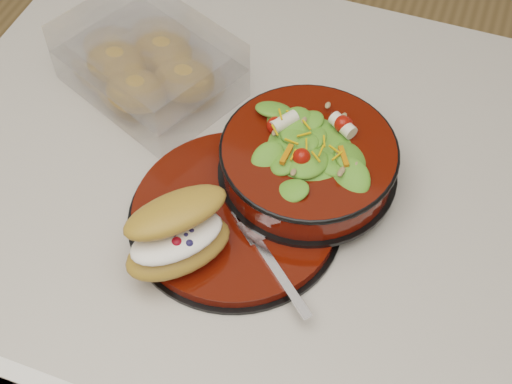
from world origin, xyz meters
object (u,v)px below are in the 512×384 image
(fork, at_px, (272,264))
(island_counter, at_px, (343,348))
(croissant, at_px, (179,235))
(pastry_box, at_px, (149,64))
(salad_bowl, at_px, (309,155))
(dinner_plate, at_px, (236,215))

(fork, bearing_deg, island_counter, 8.77)
(croissant, height_order, pastry_box, croissant)
(salad_bowl, xyz_separation_m, pastry_box, (-0.26, 0.09, -0.01))
(island_counter, bearing_deg, pastry_box, 166.31)
(dinner_plate, height_order, fork, fork)
(dinner_plate, distance_m, pastry_box, 0.27)
(island_counter, distance_m, fork, 0.50)
(salad_bowl, xyz_separation_m, croissant, (-0.10, -0.16, 0.00))
(dinner_plate, relative_size, croissant, 1.70)
(pastry_box, bearing_deg, salad_bowl, 4.56)
(island_counter, height_order, fork, fork)
(dinner_plate, relative_size, salad_bowl, 1.17)
(pastry_box, bearing_deg, fork, -17.85)
(salad_bowl, relative_size, croissant, 1.45)
(croissant, relative_size, pastry_box, 0.56)
(dinner_plate, bearing_deg, fork, -40.31)
(island_counter, xyz_separation_m, fork, (-0.09, -0.15, 0.47))
(island_counter, relative_size, pastry_box, 4.44)
(island_counter, height_order, salad_bowl, salad_bowl)
(croissant, bearing_deg, pastry_box, 73.11)
(salad_bowl, relative_size, fork, 1.85)
(dinner_plate, bearing_deg, pastry_box, 138.29)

